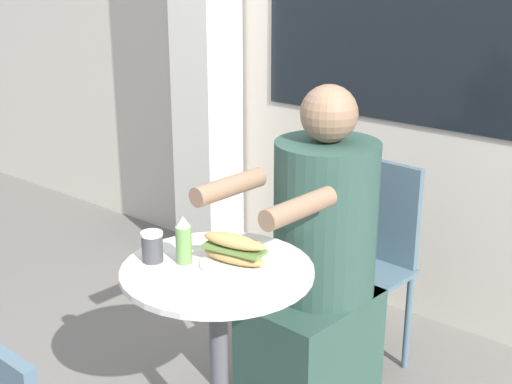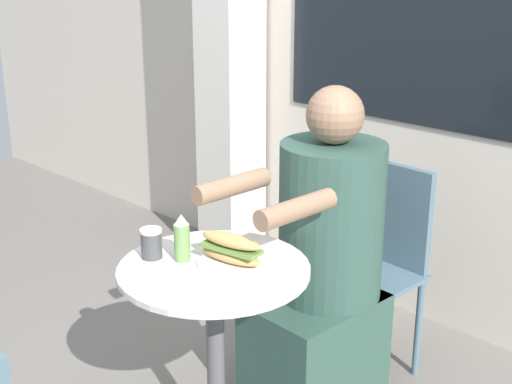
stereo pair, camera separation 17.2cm
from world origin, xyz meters
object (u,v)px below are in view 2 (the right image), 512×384
object	(u,v)px
condiment_bottle	(182,238)
seated_diner	(322,276)
drink_cup	(151,243)
sandwich_on_plate	(231,251)
cafe_table	(215,324)
diner_chair	(379,251)

from	to	relation	value
condiment_bottle	seated_diner	bearing A→B (deg)	75.22
drink_cup	condiment_bottle	xyz separation A→B (m)	(0.09, 0.06, 0.03)
seated_diner	sandwich_on_plate	size ratio (longest dim) A/B	5.42
sandwich_on_plate	drink_cup	xyz separation A→B (m)	(-0.22, -0.14, 0.01)
sandwich_on_plate	seated_diner	bearing A→B (deg)	89.03
cafe_table	drink_cup	distance (m)	0.33
cafe_table	seated_diner	xyz separation A→B (m)	(0.03, 0.51, 0.01)
diner_chair	sandwich_on_plate	world-z (taller)	diner_chair
condiment_bottle	sandwich_on_plate	bearing A→B (deg)	32.39
diner_chair	sandwich_on_plate	bearing A→B (deg)	92.16
seated_diner	condiment_bottle	size ratio (longest dim) A/B	7.87
diner_chair	condiment_bottle	distance (m)	0.95
seated_diner	drink_cup	distance (m)	0.69
seated_diner	drink_cup	bearing A→B (deg)	72.29
diner_chair	sandwich_on_plate	size ratio (longest dim) A/B	3.83
sandwich_on_plate	drink_cup	world-z (taller)	sandwich_on_plate
diner_chair	drink_cup	size ratio (longest dim) A/B	8.85
diner_chair	seated_diner	size ratio (longest dim) A/B	0.71
cafe_table	diner_chair	xyz separation A→B (m)	(0.04, 0.86, -0.00)
diner_chair	drink_cup	world-z (taller)	diner_chair
drink_cup	sandwich_on_plate	bearing A→B (deg)	32.63
diner_chair	seated_diner	xyz separation A→B (m)	(-0.01, -0.35, 0.01)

